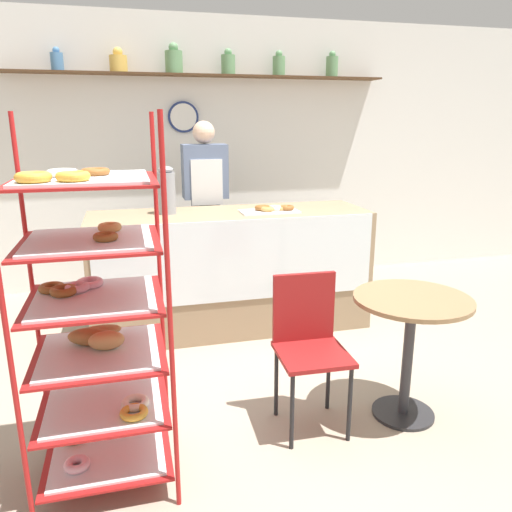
# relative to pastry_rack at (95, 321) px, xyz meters

# --- Properties ---
(ground_plane) EXTENTS (14.00, 14.00, 0.00)m
(ground_plane) POSITION_rel_pastry_rack_xyz_m (0.97, 0.38, -0.81)
(ground_plane) COLOR gray
(back_wall) EXTENTS (10.00, 0.30, 2.70)m
(back_wall) POSITION_rel_pastry_rack_xyz_m (0.97, 3.03, 0.56)
(back_wall) COLOR white
(back_wall) RESTS_ON ground_plane
(display_counter) EXTENTS (2.24, 0.70, 0.98)m
(display_counter) POSITION_rel_pastry_rack_xyz_m (0.97, 1.66, -0.32)
(display_counter) COLOR #937A5B
(display_counter) RESTS_ON ground_plane
(pastry_rack) EXTENTS (0.64, 0.60, 1.74)m
(pastry_rack) POSITION_rel_pastry_rack_xyz_m (0.00, 0.00, 0.00)
(pastry_rack) COLOR #A51919
(pastry_rack) RESTS_ON ground_plane
(person_worker) EXTENTS (0.39, 0.23, 1.69)m
(person_worker) POSITION_rel_pastry_rack_xyz_m (0.86, 2.22, 0.11)
(person_worker) COLOR #282833
(person_worker) RESTS_ON ground_plane
(cafe_table) EXTENTS (0.66, 0.66, 0.74)m
(cafe_table) POSITION_rel_pastry_rack_xyz_m (1.69, 0.09, -0.26)
(cafe_table) COLOR #262628
(cafe_table) RESTS_ON ground_plane
(cafe_chair) EXTENTS (0.39, 0.39, 0.87)m
(cafe_chair) POSITION_rel_pastry_rack_xyz_m (1.11, 0.20, -0.28)
(cafe_chair) COLOR black
(cafe_chair) RESTS_ON ground_plane
(coffee_carafe) EXTENTS (0.14, 0.14, 0.37)m
(coffee_carafe) POSITION_rel_pastry_rack_xyz_m (0.48, 1.70, 0.35)
(coffee_carafe) COLOR gray
(coffee_carafe) RESTS_ON display_counter
(donut_tray_counter) EXTENTS (0.46, 0.24, 0.05)m
(donut_tray_counter) POSITION_rel_pastry_rack_xyz_m (1.30, 1.58, 0.19)
(donut_tray_counter) COLOR white
(donut_tray_counter) RESTS_ON display_counter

